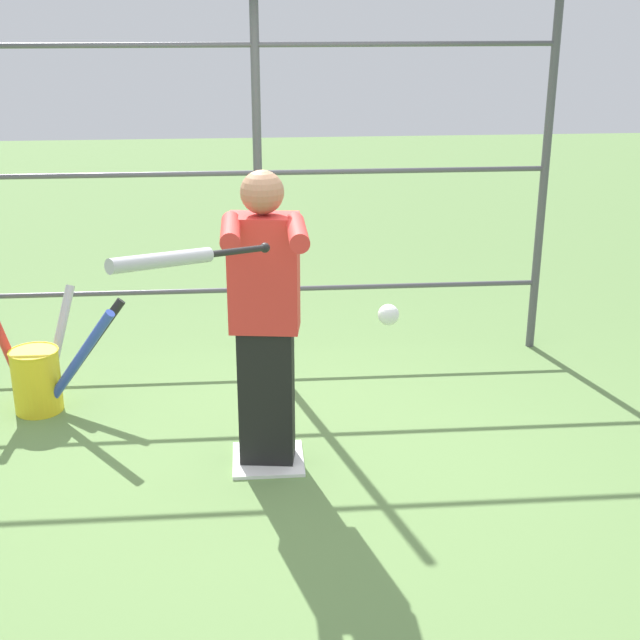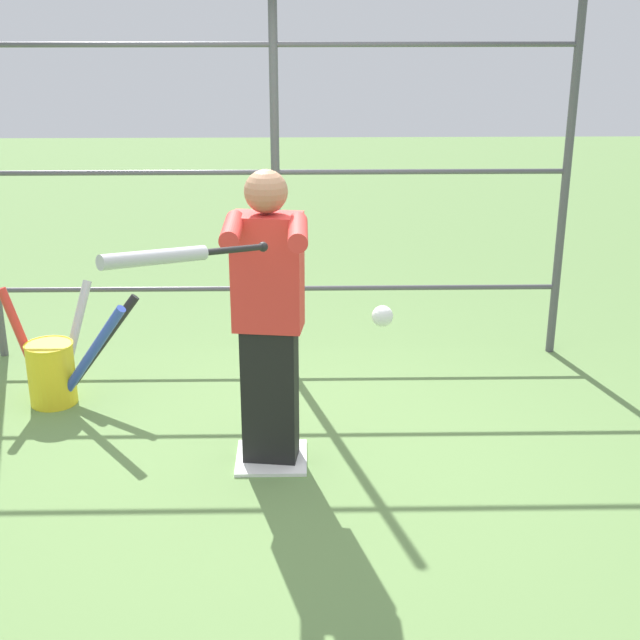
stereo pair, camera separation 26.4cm
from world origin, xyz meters
The scene contains 7 objects.
ground_plane centered at (0.00, 0.00, 0.00)m, with size 24.00×24.00×0.00m, color #608447.
home_plate centered at (0.00, 0.00, 0.01)m, with size 0.40×0.40×0.02m.
fence_backstop centered at (0.00, -1.60, 1.34)m, with size 4.09×0.06×2.69m.
batter centered at (0.00, 0.02, 0.90)m, with size 0.42×0.60×1.66m.
baseball_bat_swinging centered at (0.39, 0.82, 1.45)m, with size 0.68×0.65×0.16m.
softball_in_flight centered at (-0.54, 0.76, 1.15)m, with size 0.10×0.10×0.10m.
bat_bucket centered at (1.40, -0.79, 0.25)m, with size 0.89×0.71×0.77m.
Camera 2 is at (-0.19, 4.50, 2.51)m, focal length 50.00 mm.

